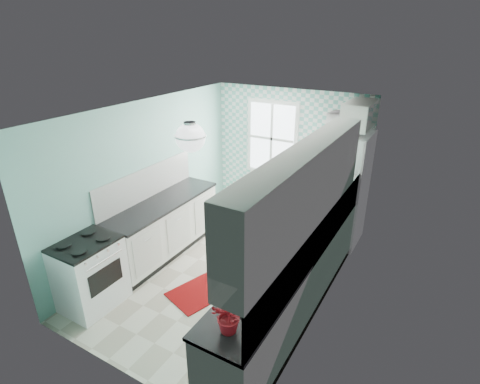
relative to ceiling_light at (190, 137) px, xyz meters
The scene contains 26 objects.
floor 2.47m from the ceiling_light, 90.00° to the left, with size 3.00×4.40×0.02m, color beige.
ceiling 0.82m from the ceiling_light, 90.00° to the left, with size 3.00×4.40×0.02m, color white.
wall_back 3.20m from the ceiling_light, 90.00° to the left, with size 3.00×0.02×2.50m, color #7AB8AD.
wall_front 1.77m from the ceiling_light, 90.00° to the right, with size 3.00×0.02×2.50m, color #7AB8AD.
wall_left 2.02m from the ceiling_light, 152.09° to the left, with size 0.02×4.40×2.50m, color #7AB8AD.
wall_right 2.02m from the ceiling_light, 27.91° to the left, with size 0.02×4.40×2.50m, color #7AB8AD.
accent_wall 3.17m from the ceiling_light, 90.00° to the left, with size 3.00×0.01×2.50m, color #69BCAF.
window 3.08m from the ceiling_light, 96.74° to the left, with size 1.04×0.05×1.44m.
backsplash_right 1.91m from the ceiling_light, 15.05° to the left, with size 0.02×3.60×0.51m, color white.
backsplash_left 2.00m from the ceiling_light, 154.02° to the left, with size 0.02×2.15×0.51m, color white.
upper_cabinets_right 1.41m from the ceiling_light, ahead, with size 0.33×3.20×0.90m, color silver.
upper_cabinet_fridge 2.93m from the ceiling_light, 63.70° to the left, with size 0.40×0.74×0.40m, color silver.
ceiling_light is the anchor object (origin of this frame).
base_cabinets_right 2.26m from the ceiling_light, 18.43° to the left, with size 0.60×3.60×0.90m, color white.
countertop_right 1.88m from the ceiling_light, 18.65° to the left, with size 0.63×3.60×0.04m, color black.
base_cabinets_left 2.34m from the ceiling_light, 148.86° to the left, with size 0.60×2.15×0.90m, color white.
countertop_left 1.97m from the ceiling_light, 148.54° to the left, with size 0.63×2.15×0.04m, color black.
fridge 3.12m from the ceiling_light, 66.80° to the left, with size 0.85×0.84×1.95m.
stove 2.32m from the ceiling_light, 147.20° to the right, with size 0.63×0.79×0.95m.
sink 2.25m from the ceiling_light, 46.91° to the left, with size 0.52×0.44×0.53m.
rug 2.32m from the ceiling_light, 116.30° to the left, with size 0.61×0.88×0.01m, color maroon.
dish_towel 2.42m from the ceiling_light, 55.32° to the left, with size 0.01×0.22×0.33m, color #66AAA6.
fruit_bowl 1.96m from the ceiling_light, 32.33° to the right, with size 0.26×0.26×0.07m, color silver.
potted_plant 2.04m from the ceiling_light, 42.97° to the right, with size 0.31×0.27×0.34m, color red.
soap_bottle 2.32m from the ceiling_light, 49.95° to the left, with size 0.10×0.10×0.21m, color #8FADBD.
microwave 2.83m from the ceiling_light, 66.80° to the left, with size 0.55×0.37×0.30m, color white.
Camera 1 is at (2.58, -4.13, 3.47)m, focal length 28.00 mm.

